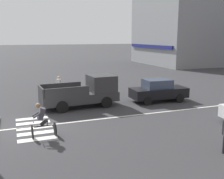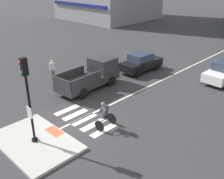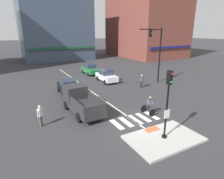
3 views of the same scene
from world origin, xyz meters
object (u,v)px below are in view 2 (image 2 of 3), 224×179
at_px(signal_pole, 28,94).
at_px(cyclist, 105,114).
at_px(car_white_eastbound_far, 224,72).
at_px(car_black_westbound_far, 141,62).
at_px(pickup_truck_charcoal_westbound_near, 93,75).
at_px(pedestrian_at_curb_left, 53,68).

xyz_separation_m(signal_pole, cyclist, (1.56, 3.54, -1.96)).
height_order(car_white_eastbound_far, cyclist, cyclist).
distance_m(car_black_westbound_far, pickup_truck_charcoal_westbound_near, 5.34).
bearing_deg(signal_pole, car_black_westbound_far, 102.85).
distance_m(signal_pole, car_black_westbound_far, 12.77).
xyz_separation_m(signal_pole, pickup_truck_charcoal_westbound_near, (-3.26, 6.98, -1.85)).
height_order(signal_pole, pickup_truck_charcoal_westbound_near, signal_pole).
bearing_deg(pedestrian_at_curb_left, cyclist, -14.79).
bearing_deg(cyclist, car_black_westbound_far, 116.50).
height_order(car_black_westbound_far, car_white_eastbound_far, same).
height_order(car_black_westbound_far, cyclist, cyclist).
height_order(signal_pole, pedestrian_at_curb_left, signal_pole).
bearing_deg(signal_pole, pickup_truck_charcoal_westbound_near, 115.07).
height_order(signal_pole, car_black_westbound_far, signal_pole).
xyz_separation_m(car_black_westbound_far, cyclist, (4.36, -8.75, 0.06)).
bearing_deg(signal_pole, pedestrian_at_curb_left, 139.67).
height_order(signal_pole, car_white_eastbound_far, signal_pole).
xyz_separation_m(car_white_eastbound_far, pickup_truck_charcoal_westbound_near, (-6.70, -8.08, 0.17)).
relative_size(signal_pole, pedestrian_at_curb_left, 2.66).
relative_size(car_black_westbound_far, car_white_eastbound_far, 1.00).
xyz_separation_m(pickup_truck_charcoal_westbound_near, cyclist, (4.82, -3.43, -0.11)).
bearing_deg(cyclist, pedestrian_at_curb_left, 165.21).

